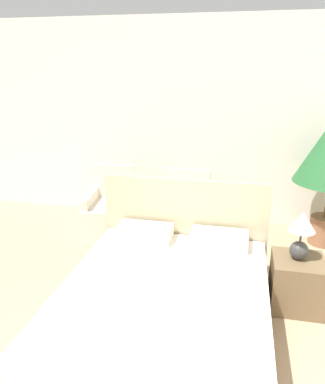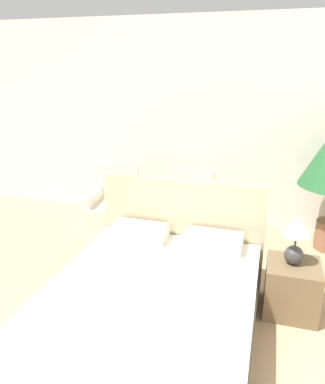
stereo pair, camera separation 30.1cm
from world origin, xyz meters
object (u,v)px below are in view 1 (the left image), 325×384
object	(u,v)px
bed	(166,305)
armchair_near_window_left	(109,214)
armchair_near_window_right	(182,220)
side_table	(145,223)
table_lamp	(301,231)
nightstand	(297,283)

from	to	relation	value
bed	armchair_near_window_left	world-z (taller)	bed
armchair_near_window_right	side_table	xyz separation A→B (m)	(-0.51, -0.03, -0.07)
table_lamp	side_table	world-z (taller)	table_lamp
bed	side_table	xyz separation A→B (m)	(-0.68, 1.87, -0.09)
bed	armchair_near_window_right	size ratio (longest dim) A/B	2.31
bed	armchair_near_window_left	bearing A→B (deg)	122.26
nightstand	side_table	distance (m)	2.19
bed	nightstand	bearing A→B (deg)	30.24
table_lamp	side_table	distance (m)	2.25
armchair_near_window_right	table_lamp	bearing A→B (deg)	-40.05
armchair_near_window_left	armchair_near_window_right	size ratio (longest dim) A/B	1.00
nightstand	table_lamp	distance (m)	0.54
table_lamp	bed	bearing A→B (deg)	-148.82
armchair_near_window_right	nightstand	bearing A→B (deg)	-40.10
armchair_near_window_left	side_table	world-z (taller)	armchair_near_window_left
bed	armchair_near_window_left	xyz separation A→B (m)	(-1.20, 1.90, -0.02)
armchair_near_window_left	side_table	xyz separation A→B (m)	(0.52, -0.03, -0.07)
armchair_near_window_right	table_lamp	world-z (taller)	table_lamp
bed	nightstand	size ratio (longest dim) A/B	4.15
armchair_near_window_left	nightstand	world-z (taller)	armchair_near_window_left
bed	armchair_near_window_left	distance (m)	2.25
table_lamp	side_table	bearing A→B (deg)	146.94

